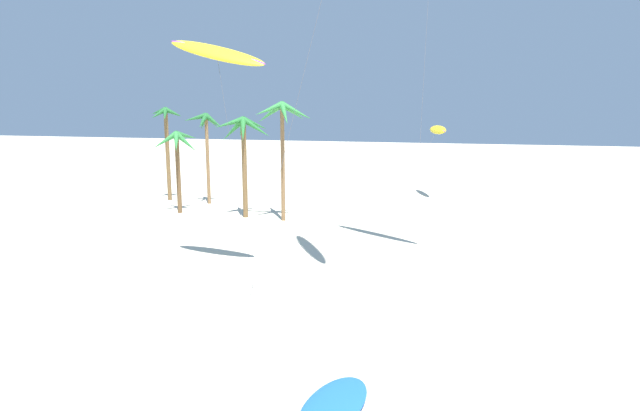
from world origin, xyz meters
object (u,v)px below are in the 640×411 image
Objects in this scene: palm_tree_0 at (206,130)px; flying_kite_3 at (217,53)px; palm_tree_1 at (166,127)px; palm_tree_4 at (282,121)px; flying_kite_0 at (438,130)px; palm_tree_3 at (243,137)px; palm_tree_2 at (177,148)px; grounded_kite_1 at (334,404)px.

flying_kite_3 reaches higher than palm_tree_0.
palm_tree_4 reaches higher than palm_tree_1.
palm_tree_0 is 23.94m from flying_kite_0.
palm_tree_1 is 1.09× the size of palm_tree_3.
palm_tree_4 is at bearing -2.96° from palm_tree_2.
palm_tree_2 is (4.68, -5.91, -1.65)m from palm_tree_1.
palm_tree_3 is at bearing 118.86° from grounded_kite_1.
palm_tree_1 is at bearing 151.66° from palm_tree_3.
grounded_kite_1 is (26.38, -33.53, -7.46)m from palm_tree_1.
palm_tree_2 is 0.75× the size of palm_tree_4.
palm_tree_1 is 0.95× the size of palm_tree_4.
palm_tree_3 is at bearing 109.39° from flying_kite_3.
flying_kite_0 is (22.03, 15.02, 1.29)m from palm_tree_2.
palm_tree_2 is 20.70m from flying_kite_3.
palm_tree_3 is 3.98m from palm_tree_4.
grounded_kite_1 is (21.71, -27.63, -5.80)m from palm_tree_2.
palm_tree_1 is 27.61m from flying_kite_3.
palm_tree_3 is (6.29, -5.20, -0.36)m from palm_tree_0.
palm_tree_3 is at bearing 174.25° from palm_tree_4.
flying_kite_3 reaches higher than palm_tree_2.
palm_tree_3 reaches higher than palm_tree_2.
flying_kite_0 is (11.76, 15.55, -1.19)m from palm_tree_4.
palm_tree_1 is at bearing -161.16° from flying_kite_0.
palm_tree_4 is 19.53m from flying_kite_0.
grounded_kite_1 is (11.44, -27.10, -8.29)m from palm_tree_4.
palm_tree_1 reaches higher than grounded_kite_1.
flying_kite_3 is at bearing -108.17° from flying_kite_0.
grounded_kite_1 is (9.72, -12.06, -12.31)m from flying_kite_3.
grounded_kite_1 is at bearing -51.81° from palm_tree_1.
flying_kite_3 is at bearing -60.38° from palm_tree_0.
palm_tree_1 is at bearing 128.38° from palm_tree_2.
palm_tree_1 is at bearing 128.19° from grounded_kite_1.
flying_kite_0 is at bearing 24.64° from palm_tree_0.
palm_tree_2 reaches higher than grounded_kite_1.
palm_tree_1 is 28.22m from flying_kite_0.
flying_kite_3 is at bearing 128.85° from grounded_kite_1.
palm_tree_2 is at bearing -145.72° from flying_kite_0.
palm_tree_3 is at bearing -135.54° from flying_kite_0.
flying_kite_0 is 32.61m from flying_kite_3.
palm_tree_2 is at bearing 178.62° from palm_tree_3.
palm_tree_2 is at bearing -51.62° from palm_tree_1.
palm_tree_4 is 0.94× the size of flying_kite_0.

